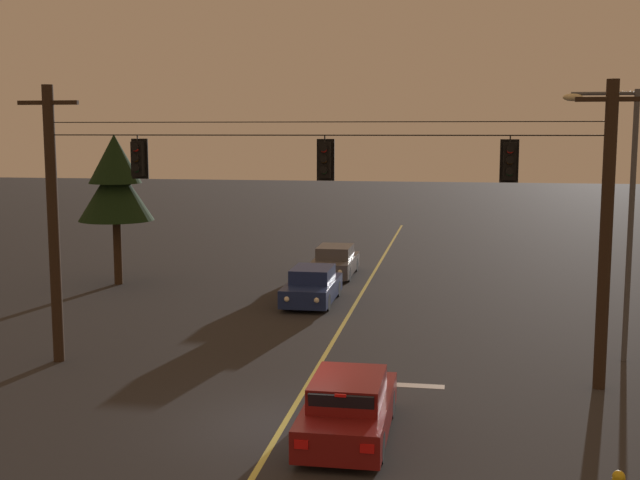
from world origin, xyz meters
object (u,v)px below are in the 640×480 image
Objects in this scene: tree_verge_near at (115,182)px; car_oncoming_trailing at (335,262)px; traffic_light_leftmost at (138,159)px; street_lamp_corner at (620,200)px; traffic_light_centre at (510,161)px; traffic_light_left_inner at (325,160)px; car_waiting_near_lane at (348,408)px; car_oncoming_lead at (312,286)px.

car_oncoming_trailing is at bearing 21.85° from tree_verge_near.
street_lamp_corner is (13.40, 2.83, -1.19)m from traffic_light_leftmost.
tree_verge_near is (-15.90, 11.65, -1.45)m from traffic_light_centre.
traffic_light_left_inner is 0.16× the size of street_lamp_corner.
tree_verge_near is (-5.81, 11.65, -1.45)m from traffic_light_leftmost.
traffic_light_left_inner is at bearing -46.44° from tree_verge_near.
car_waiting_near_lane is (6.53, -4.43, -5.27)m from traffic_light_leftmost.
car_oncoming_lead is 1.00× the size of car_oncoming_trailing.
traffic_light_leftmost is 1.00× the size of traffic_light_left_inner.
traffic_light_leftmost is 10.09m from traffic_light_centre.
car_waiting_near_lane is 0.98× the size of car_oncoming_trailing.
traffic_light_left_inner is 0.28× the size of car_oncoming_trailing.
tree_verge_near reaches higher than car_oncoming_lead.
car_waiting_near_lane is (-3.57, -4.43, -5.27)m from traffic_light_centre.
traffic_light_leftmost is 0.28× the size of car_oncoming_trailing.
traffic_light_centre is 7.75m from car_waiting_near_lane.
car_oncoming_trailing is at bearing 114.11° from traffic_light_centre.
car_oncoming_trailing is at bearing 99.42° from car_waiting_near_lane.
traffic_light_centre is 0.28× the size of car_oncoming_lead.
traffic_light_centre is (10.09, 0.00, 0.00)m from traffic_light_leftmost.
car_oncoming_trailing is at bearing 97.50° from traffic_light_left_inner.
street_lamp_corner reaches higher than car_oncoming_lead.
car_oncoming_trailing is at bearing 90.06° from car_oncoming_lead.
car_oncoming_lead is at bearing 103.40° from car_waiting_near_lane.
traffic_light_leftmost and traffic_light_centre have the same top height.
traffic_light_centre reaches higher than tree_verge_near.
street_lamp_corner reaches higher than traffic_light_left_inner.
car_oncoming_lead is at bearing 102.20° from traffic_light_left_inner.
car_waiting_near_lane is (1.26, -4.43, -5.27)m from traffic_light_left_inner.
car_oncoming_trailing is at bearing 129.18° from street_lamp_corner.
tree_verge_near is (-11.08, 11.65, -1.45)m from traffic_light_left_inner.
traffic_light_left_inner is 0.28× the size of car_waiting_near_lane.
traffic_light_centre is at bearing -139.44° from street_lamp_corner.
car_oncoming_lead is (-6.83, 9.27, -5.27)m from traffic_light_centre.
traffic_light_centre is 0.16× the size of street_lamp_corner.
traffic_light_leftmost reaches higher than car_oncoming_trailing.
car_oncoming_trailing is (3.26, 15.28, -5.27)m from traffic_light_leftmost.
traffic_light_centre is 19.77m from tree_verge_near.
car_oncoming_lead is 6.01m from car_oncoming_trailing.
traffic_light_centre is at bearing -65.89° from car_oncoming_trailing.
traffic_light_leftmost is at bearing 145.85° from car_waiting_near_lane.
car_oncoming_lead is at bearing -14.69° from tree_verge_near.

